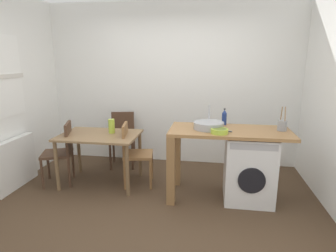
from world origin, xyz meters
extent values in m
plane|color=#4C3826|center=(0.00, 0.00, 0.00)|extent=(5.46, 5.46, 0.00)
cube|color=white|center=(0.00, 1.75, 1.35)|extent=(4.60, 0.10, 2.70)
cube|color=white|center=(-2.02, 0.30, 0.35)|extent=(0.10, 0.80, 0.70)
cube|color=olive|center=(-0.88, 0.61, 0.72)|extent=(1.10, 0.76, 0.03)
cylinder|color=brown|center=(-1.38, 0.28, 0.35)|extent=(0.05, 0.05, 0.71)
cylinder|color=brown|center=(-0.38, 0.28, 0.35)|extent=(0.05, 0.05, 0.71)
cylinder|color=brown|center=(-1.38, 0.94, 0.35)|extent=(0.05, 0.05, 0.71)
cylinder|color=brown|center=(-0.38, 0.94, 0.35)|extent=(0.05, 0.05, 0.71)
cube|color=#4C3323|center=(-1.50, 0.51, 0.45)|extent=(0.51, 0.51, 0.04)
cube|color=#4C3323|center=(-1.33, 0.57, 0.68)|extent=(0.16, 0.37, 0.45)
cylinder|color=#4C3323|center=(-1.61, 0.28, 0.23)|extent=(0.04, 0.04, 0.45)
cylinder|color=#4C3323|center=(-1.73, 0.62, 0.23)|extent=(0.04, 0.04, 0.45)
cylinder|color=#4C3323|center=(-1.27, 0.40, 0.23)|extent=(0.04, 0.04, 0.45)
cylinder|color=#4C3323|center=(-1.38, 0.74, 0.23)|extent=(0.04, 0.04, 0.45)
cube|color=olive|center=(-0.33, 0.66, 0.45)|extent=(0.46, 0.46, 0.04)
cube|color=olive|center=(-0.50, 0.63, 0.68)|extent=(0.10, 0.38, 0.45)
cylinder|color=olive|center=(-0.18, 0.87, 0.23)|extent=(0.04, 0.04, 0.45)
cylinder|color=olive|center=(-0.12, 0.51, 0.23)|extent=(0.04, 0.04, 0.45)
cylinder|color=olive|center=(-0.54, 0.81, 0.23)|extent=(0.04, 0.04, 0.45)
cylinder|color=olive|center=(-0.47, 0.45, 0.23)|extent=(0.04, 0.04, 0.45)
cube|color=#4C3323|center=(-0.78, 1.31, 0.45)|extent=(0.47, 0.47, 0.04)
cube|color=#4C3323|center=(-0.81, 1.49, 0.68)|extent=(0.38, 0.11, 0.45)
cylinder|color=#4C3323|center=(-0.57, 1.17, 0.23)|extent=(0.04, 0.04, 0.45)
cylinder|color=#4C3323|center=(-0.92, 1.10, 0.23)|extent=(0.04, 0.04, 0.45)
cylinder|color=#4C3323|center=(-0.64, 1.52, 0.23)|extent=(0.04, 0.04, 0.45)
cylinder|color=#4C3323|center=(-0.99, 1.45, 0.23)|extent=(0.04, 0.04, 0.45)
cube|color=#9E7042|center=(0.92, 0.44, 0.90)|extent=(1.50, 0.68, 0.04)
cube|color=olive|center=(0.22, 0.15, 0.44)|extent=(0.10, 0.10, 0.88)
cube|color=olive|center=(0.22, 0.73, 0.44)|extent=(0.10, 0.10, 0.88)
cube|color=white|center=(1.18, 0.44, 0.43)|extent=(0.60, 0.60, 0.86)
cylinder|color=black|center=(1.18, 0.14, 0.39)|extent=(0.32, 0.02, 0.32)
cube|color=#B2B2B7|center=(1.18, 0.15, 0.80)|extent=(0.54, 0.01, 0.08)
cylinder|color=#9EA0A5|center=(0.66, 0.44, 0.97)|extent=(0.38, 0.38, 0.09)
cylinder|color=#B2B2B7|center=(0.66, 0.62, 1.06)|extent=(0.02, 0.02, 0.28)
cylinder|color=navy|center=(0.86, 0.71, 1.00)|extent=(0.06, 0.06, 0.16)
cone|color=navy|center=(0.86, 0.71, 1.10)|extent=(0.06, 0.06, 0.04)
cylinder|color=#262626|center=(0.86, 0.71, 1.13)|extent=(0.03, 0.03, 0.02)
cylinder|color=#A8C63D|center=(0.79, 0.24, 0.95)|extent=(0.21, 0.21, 0.06)
cylinder|color=olive|center=(0.79, 0.24, 0.96)|extent=(0.16, 0.16, 0.03)
cylinder|color=gray|center=(1.55, 0.49, 0.99)|extent=(0.11, 0.11, 0.13)
cylinder|color=#99724C|center=(1.53, 0.50, 1.13)|extent=(0.01, 0.04, 0.18)
cylinder|color=#99724C|center=(1.57, 0.48, 1.13)|extent=(0.01, 0.05, 0.18)
cylinder|color=#A8C63D|center=(-0.73, 0.71, 0.84)|extent=(0.09, 0.09, 0.20)
cube|color=#B2B2B7|center=(0.87, 0.34, 0.92)|extent=(0.15, 0.06, 0.01)
cube|color=#262628|center=(0.87, 0.34, 0.92)|extent=(0.15, 0.06, 0.01)
camera|label=1|loc=(0.69, -3.06, 1.79)|focal=30.22mm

